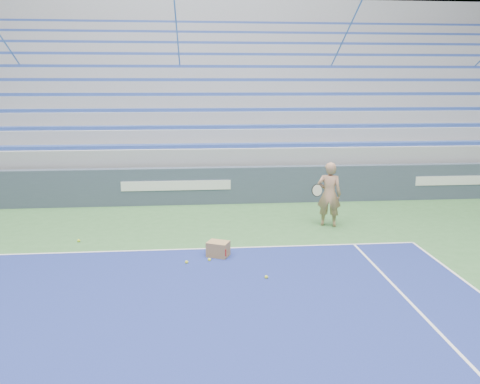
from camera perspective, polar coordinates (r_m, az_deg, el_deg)
The scene contains 8 objects.
sponsor_barrier at distance 14.02m, azimuth -7.72°, elevation 0.72°, with size 30.00×0.32×1.10m.
bleachers at distance 19.44m, azimuth -7.13°, elevation 9.56°, with size 31.00×9.15×7.30m.
tennis_player at distance 11.91m, azimuth 10.80°, elevation -0.27°, with size 0.95×0.90×1.64m.
ball_box at distance 9.82m, azimuth -2.68°, elevation -6.97°, with size 0.52×0.48×0.32m.
tennis_ball_0 at distance 11.32m, azimuth -19.07°, elevation -5.62°, with size 0.07×0.07×0.07m, color yellow.
tennis_ball_1 at distance 9.53m, azimuth -6.53°, elevation -8.50°, with size 0.07×0.07×0.07m, color yellow.
tennis_ball_2 at distance 8.80m, azimuth 3.22°, elevation -10.32°, with size 0.07×0.07×0.07m, color yellow.
tennis_ball_3 at distance 9.61m, azimuth -3.76°, elevation -8.24°, with size 0.07×0.07×0.07m, color yellow.
Camera 1 is at (0.71, 2.21, 3.53)m, focal length 35.00 mm.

